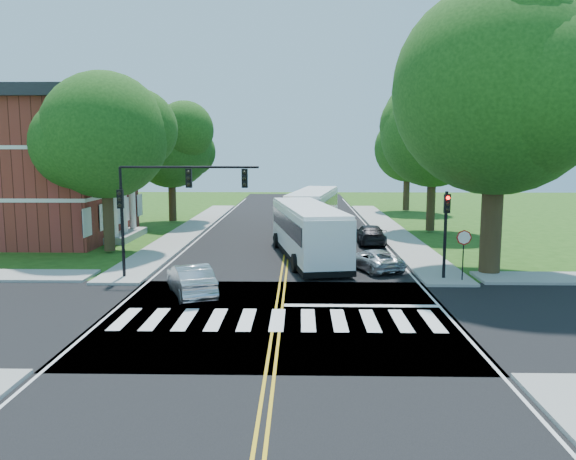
{
  "coord_description": "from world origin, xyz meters",
  "views": [
    {
      "loc": [
        0.88,
        -21.66,
        6.5
      ],
      "look_at": [
        0.23,
        7.78,
        2.4
      ],
      "focal_mm": 35.0,
      "sensor_mm": 36.0,
      "label": 1
    }
  ],
  "objects_px": {
    "suv": "(373,260)",
    "dark_sedan": "(370,234)",
    "bus_follow": "(313,209)",
    "hatchback": "(191,280)",
    "signal_nw": "(167,194)",
    "signal_ne": "(446,223)",
    "bus_lead": "(307,231)"
  },
  "relations": [
    {
      "from": "signal_ne",
      "to": "bus_follow",
      "type": "distance_m",
      "value": 19.31
    },
    {
      "from": "signal_nw",
      "to": "bus_follow",
      "type": "height_order",
      "value": "signal_nw"
    },
    {
      "from": "signal_nw",
      "to": "bus_follow",
      "type": "relative_size",
      "value": 0.54
    },
    {
      "from": "suv",
      "to": "signal_ne",
      "type": "bearing_deg",
      "value": 120.92
    },
    {
      "from": "signal_ne",
      "to": "bus_lead",
      "type": "xyz_separation_m",
      "value": [
        -6.88,
        5.85,
        -1.23
      ]
    },
    {
      "from": "hatchback",
      "to": "suv",
      "type": "height_order",
      "value": "hatchback"
    },
    {
      "from": "signal_nw",
      "to": "suv",
      "type": "bearing_deg",
      "value": 13.23
    },
    {
      "from": "bus_lead",
      "to": "bus_follow",
      "type": "distance_m",
      "value": 12.4
    },
    {
      "from": "signal_ne",
      "to": "suv",
      "type": "height_order",
      "value": "signal_ne"
    },
    {
      "from": "suv",
      "to": "hatchback",
      "type": "bearing_deg",
      "value": 11.29
    },
    {
      "from": "dark_sedan",
      "to": "suv",
      "type": "bearing_deg",
      "value": 84.03
    },
    {
      "from": "bus_lead",
      "to": "hatchback",
      "type": "bearing_deg",
      "value": 49.61
    },
    {
      "from": "suv",
      "to": "signal_nw",
      "type": "bearing_deg",
      "value": -8.18
    },
    {
      "from": "hatchback",
      "to": "suv",
      "type": "distance_m",
      "value": 10.72
    },
    {
      "from": "bus_follow",
      "to": "signal_ne",
      "type": "bearing_deg",
      "value": 118.17
    },
    {
      "from": "signal_ne",
      "to": "bus_follow",
      "type": "relative_size",
      "value": 0.33
    },
    {
      "from": "hatchback",
      "to": "dark_sedan",
      "type": "relative_size",
      "value": 0.94
    },
    {
      "from": "signal_nw",
      "to": "hatchback",
      "type": "bearing_deg",
      "value": -61.53
    },
    {
      "from": "bus_follow",
      "to": "dark_sedan",
      "type": "relative_size",
      "value": 2.8
    },
    {
      "from": "signal_ne",
      "to": "bus_lead",
      "type": "distance_m",
      "value": 9.11
    },
    {
      "from": "suv",
      "to": "dark_sedan",
      "type": "height_order",
      "value": "dark_sedan"
    },
    {
      "from": "hatchback",
      "to": "suv",
      "type": "bearing_deg",
      "value": -169.27
    },
    {
      "from": "signal_nw",
      "to": "suv",
      "type": "xyz_separation_m",
      "value": [
        10.79,
        2.54,
        -3.79
      ]
    },
    {
      "from": "bus_follow",
      "to": "hatchback",
      "type": "xyz_separation_m",
      "value": [
        -6.06,
        -21.51,
        -1.03
      ]
    },
    {
      "from": "signal_nw",
      "to": "hatchback",
      "type": "distance_m",
      "value": 5.19
    },
    {
      "from": "signal_nw",
      "to": "bus_lead",
      "type": "xyz_separation_m",
      "value": [
        7.18,
        5.87,
        -2.64
      ]
    },
    {
      "from": "dark_sedan",
      "to": "hatchback",
      "type": "bearing_deg",
      "value": 55.82
    },
    {
      "from": "bus_follow",
      "to": "hatchback",
      "type": "height_order",
      "value": "bus_follow"
    },
    {
      "from": "signal_ne",
      "to": "bus_lead",
      "type": "relative_size",
      "value": 0.34
    },
    {
      "from": "dark_sedan",
      "to": "bus_lead",
      "type": "bearing_deg",
      "value": 50.77
    },
    {
      "from": "bus_lead",
      "to": "suv",
      "type": "relative_size",
      "value": 3.09
    },
    {
      "from": "suv",
      "to": "dark_sedan",
      "type": "xyz_separation_m",
      "value": [
        0.92,
        8.88,
        0.1
      ]
    }
  ]
}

